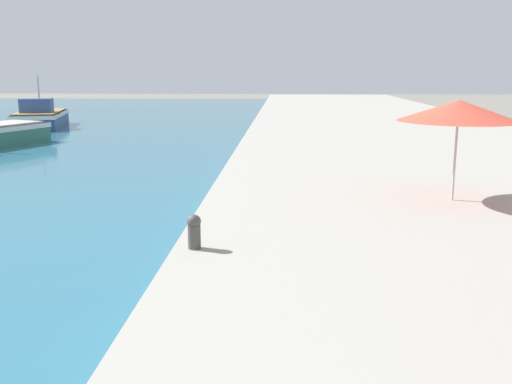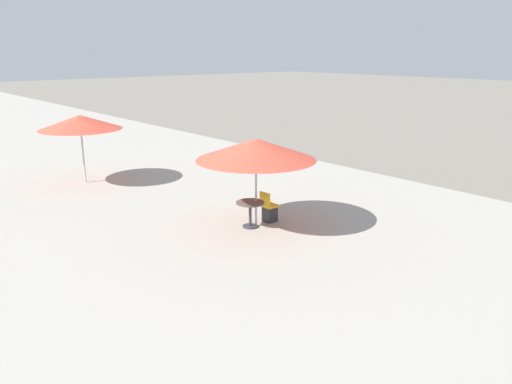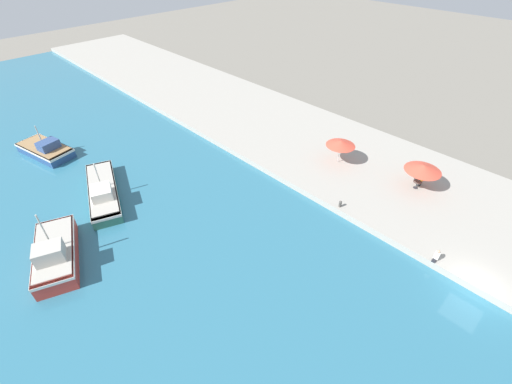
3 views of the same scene
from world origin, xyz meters
name	(u,v)px [view 1 (image 1 of 3)]	position (x,y,z in m)	size (l,w,h in m)	color
quay_promenade	(381,130)	(8.00, 37.00, 0.33)	(16.00, 90.00, 0.66)	#A39E93
fishing_boat_far	(40,117)	(-14.96, 40.65, 0.75)	(4.45, 7.29, 3.55)	navy
cafe_umbrella_white	(458,111)	(6.41, 16.15, 2.95)	(3.02, 3.02, 2.55)	#B7B7B7
mooring_bollard	(194,230)	(0.41, 11.75, 1.01)	(0.26, 0.26, 0.65)	#4C4742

